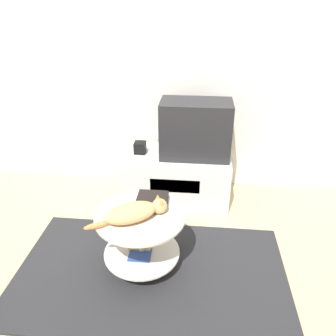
{
  "coord_description": "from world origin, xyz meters",
  "views": [
    {
      "loc": [
        0.3,
        -1.75,
        1.87
      ],
      "look_at": [
        0.07,
        0.54,
        0.62
      ],
      "focal_mm": 35.0,
      "sensor_mm": 36.0,
      "label": 1
    }
  ],
  "objects_px": {
    "dvd_box": "(153,200)",
    "tv": "(195,129)",
    "cat": "(134,212)",
    "speaker": "(140,148)"
  },
  "relations": [
    {
      "from": "dvd_box",
      "to": "tv",
      "type": "bearing_deg",
      "value": 71.24
    },
    {
      "from": "tv",
      "to": "cat",
      "type": "distance_m",
      "value": 1.13
    },
    {
      "from": "tv",
      "to": "dvd_box",
      "type": "bearing_deg",
      "value": -108.76
    },
    {
      "from": "speaker",
      "to": "dvd_box",
      "type": "relative_size",
      "value": 0.49
    },
    {
      "from": "dvd_box",
      "to": "cat",
      "type": "relative_size",
      "value": 0.42
    },
    {
      "from": "tv",
      "to": "speaker",
      "type": "distance_m",
      "value": 0.57
    },
    {
      "from": "speaker",
      "to": "dvd_box",
      "type": "distance_m",
      "value": 0.88
    },
    {
      "from": "tv",
      "to": "cat",
      "type": "relative_size",
      "value": 1.22
    },
    {
      "from": "tv",
      "to": "dvd_box",
      "type": "relative_size",
      "value": 2.88
    },
    {
      "from": "dvd_box",
      "to": "cat",
      "type": "distance_m",
      "value": 0.23
    }
  ]
}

